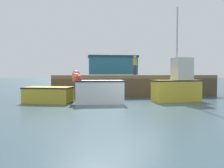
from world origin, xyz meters
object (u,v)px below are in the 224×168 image
Objects in this scene: dockworker at (135,65)px; fishing_boat_near_left at (49,94)px; fishing_boat_near_right at (98,90)px; fishing_boat_mid at (178,85)px.

fishing_boat_near_left is at bearing -141.59° from dockworker.
fishing_boat_near_right is 5.03m from fishing_boat_mid.
fishing_boat_mid is at bearing -3.73° from fishing_boat_near_left.
fishing_boat_mid reaches higher than fishing_boat_near_right.
fishing_boat_mid is 3.53× the size of dockworker.
fishing_boat_near_left is 7.99m from fishing_boat_mid.
fishing_boat_near_left is 8.58m from dockworker.
fishing_boat_near_left is at bearing 176.27° from fishing_boat_mid.
fishing_boat_mid reaches higher than fishing_boat_near_left.
fishing_boat_near_right is at bearing -178.10° from fishing_boat_mid.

